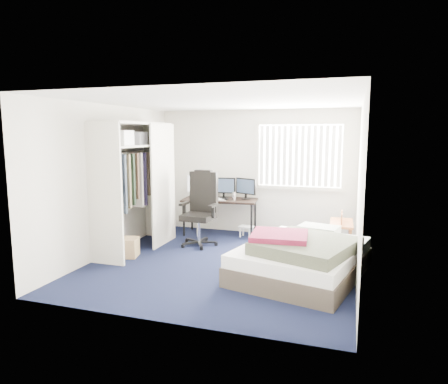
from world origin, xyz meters
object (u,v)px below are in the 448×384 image
Objects in this scene: bed at (302,257)px; office_chair at (201,216)px; nightstand at (341,226)px; desk at (221,197)px.

office_chair is at bearing 150.40° from bed.
nightstand is 1.53m from bed.
office_chair is 1.78× the size of nightstand.
desk is at bearing 82.40° from office_chair.
office_chair reaches higher than nightstand.
desk is 2.75m from bed.
bed is at bearing -46.30° from desk.
nightstand is (2.48, 0.31, -0.07)m from office_chair.
nightstand is 0.33× the size of bed.
desk is 1.13× the size of office_chair.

